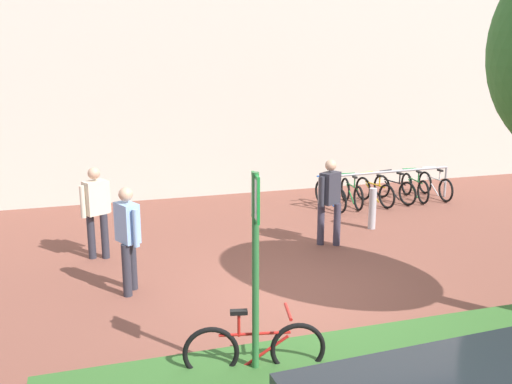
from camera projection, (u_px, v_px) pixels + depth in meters
name	position (u px, v px, depth m)	size (l,w,h in m)	color
ground_plane	(293.00, 297.00, 8.99)	(60.00, 60.00, 0.00)	brown
building_facade	(194.00, 1.00, 14.73)	(28.00, 1.20, 10.00)	beige
planter_strip	(333.00, 360.00, 6.99)	(7.00, 1.10, 0.16)	#336028
parking_sign_post	(256.00, 248.00, 6.35)	(0.08, 0.36, 2.47)	#2D7238
bike_at_sign	(255.00, 350.00, 6.71)	(1.66, 0.48, 0.86)	black
bike_rack_cluster	(384.00, 189.00, 14.59)	(3.75, 1.72, 0.83)	#99999E
bollard_steel	(372.00, 209.00, 12.39)	(0.16, 0.16, 0.90)	#ADADB2
person_suited_dark	(330.00, 197.00, 11.22)	(0.54, 0.41, 1.72)	#383342
person_casual_tan	(96.00, 207.00, 10.48)	(0.54, 0.40, 1.72)	#2D2D38
person_shirt_blue	(128.00, 233.00, 8.94)	(0.38, 0.56, 1.72)	#2D2D38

